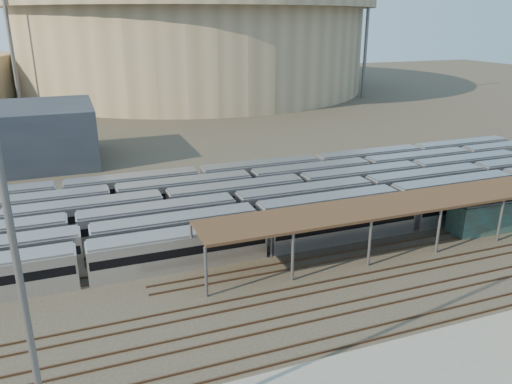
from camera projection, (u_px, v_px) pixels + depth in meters
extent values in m
plane|color=#383026|center=(292.00, 287.00, 47.20)|extent=(420.00, 420.00, 0.00)
cube|color=silver|center=(265.00, 237.00, 53.80)|extent=(112.00, 2.90, 3.60)
cube|color=silver|center=(257.00, 222.00, 57.70)|extent=(112.00, 2.90, 3.60)
cube|color=silver|center=(235.00, 211.00, 61.02)|extent=(112.00, 2.90, 3.60)
cube|color=silver|center=(165.00, 207.00, 62.12)|extent=(112.00, 2.90, 3.60)
cube|color=silver|center=(251.00, 185.00, 70.14)|extent=(112.00, 2.90, 3.60)
cube|color=silver|center=(200.00, 182.00, 71.74)|extent=(112.00, 2.90, 3.60)
cylinder|color=#5C5C61|center=(206.00, 272.00, 44.86)|extent=(0.30, 0.30, 5.00)
cylinder|color=#5C5C61|center=(192.00, 248.00, 49.63)|extent=(0.30, 0.30, 5.00)
cylinder|color=#5C5C61|center=(293.00, 257.00, 47.71)|extent=(0.30, 0.30, 5.00)
cylinder|color=#5C5C61|center=(271.00, 235.00, 52.48)|extent=(0.30, 0.30, 5.00)
cylinder|color=#5C5C61|center=(370.00, 243.00, 50.55)|extent=(0.30, 0.30, 5.00)
cylinder|color=#5C5C61|center=(343.00, 224.00, 55.32)|extent=(0.30, 0.30, 5.00)
cylinder|color=#5C5C61|center=(438.00, 231.00, 53.39)|extent=(0.30, 0.30, 5.00)
cylinder|color=#5C5C61|center=(407.00, 214.00, 58.16)|extent=(0.30, 0.30, 5.00)
cylinder|color=#5C5C61|center=(500.00, 220.00, 56.24)|extent=(0.30, 0.30, 5.00)
cylinder|color=#5C5C61|center=(466.00, 205.00, 61.01)|extent=(0.30, 0.30, 5.00)
cube|color=#352315|center=(456.00, 195.00, 56.32)|extent=(60.00, 6.00, 0.30)
cube|color=#4C3323|center=(300.00, 296.00, 45.62)|extent=(170.00, 0.12, 0.18)
cube|color=#4C3323|center=(293.00, 288.00, 46.95)|extent=(170.00, 0.12, 0.18)
cube|color=#4C3323|center=(321.00, 319.00, 42.09)|extent=(170.00, 0.12, 0.18)
cube|color=#4C3323|center=(313.00, 310.00, 43.41)|extent=(170.00, 0.12, 0.18)
cube|color=#4C3323|center=(345.00, 347.00, 38.56)|extent=(170.00, 0.12, 0.18)
cube|color=#4C3323|center=(335.00, 336.00, 39.88)|extent=(170.00, 0.12, 0.18)
cylinder|color=#9E876B|center=(192.00, 48.00, 174.51)|extent=(116.00, 116.00, 28.00)
cylinder|color=#9E876B|center=(190.00, 1.00, 169.38)|extent=(124.00, 124.00, 3.00)
cylinder|color=#5C5C61|center=(11.00, 43.00, 128.45)|extent=(1.00, 1.00, 36.00)
cylinder|color=#5C5C61|center=(366.00, 39.00, 152.78)|extent=(1.00, 1.00, 36.00)
cylinder|color=#5C5C61|center=(83.00, 35.00, 179.24)|extent=(1.00, 1.00, 36.00)
cube|color=#225552|center=(510.00, 212.00, 60.29)|extent=(16.19, 3.66, 3.75)
cylinder|color=#5C5C61|center=(23.00, 297.00, 24.03)|extent=(0.36, 0.36, 22.48)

